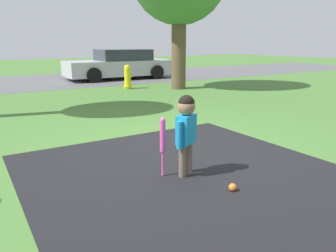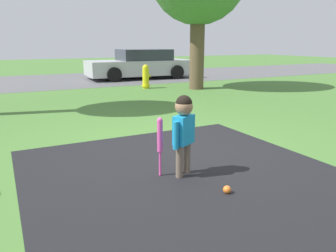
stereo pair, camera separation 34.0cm
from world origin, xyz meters
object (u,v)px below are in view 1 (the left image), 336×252
at_px(child, 186,124).
at_px(sports_ball, 233,187).
at_px(baseball_bat, 163,139).
at_px(fire_hydrant, 128,77).
at_px(parked_car, 120,65).

xyz_separation_m(child, sports_ball, (0.17, -0.64, -0.59)).
xyz_separation_m(baseball_bat, fire_hydrant, (2.92, 7.20, -0.06)).
bearing_deg(fire_hydrant, sports_ball, -107.47).
bearing_deg(parked_car, sports_ball, 74.49).
bearing_deg(child, sports_ball, -103.41).
xyz_separation_m(sports_ball, parked_car, (3.60, 11.11, 0.56)).
bearing_deg(baseball_bat, sports_ball, -60.55).
relative_size(sports_ball, parked_car, 0.02).
xyz_separation_m(child, parked_car, (3.77, 10.47, -0.03)).
distance_m(child, sports_ball, 0.89).
bearing_deg(parked_car, fire_hydrant, 73.23).
xyz_separation_m(baseball_bat, parked_car, (4.03, 10.36, 0.13)).
relative_size(fire_hydrant, parked_car, 0.18).
bearing_deg(child, baseball_bat, 129.37).
relative_size(child, sports_ball, 11.28).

